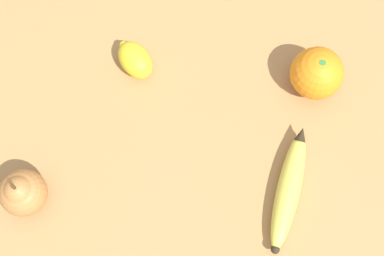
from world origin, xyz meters
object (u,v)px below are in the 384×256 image
Objects in this scene: pear at (22,192)px; lemon at (135,60)px; orange at (317,73)px; banana at (289,189)px.

lemon is at bearing -128.02° from pear.
lemon is (0.30, -0.04, -0.02)m from orange.
lemon is (0.24, -0.23, 0.01)m from banana.
banana is at bearing 136.46° from lemon.
lemon reaches higher than banana.
orange is (-0.06, -0.18, 0.03)m from banana.
pear is 0.28m from lemon.
pear is at bearing 51.98° from lemon.
pear reaches higher than lemon.
orange reaches higher than banana.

